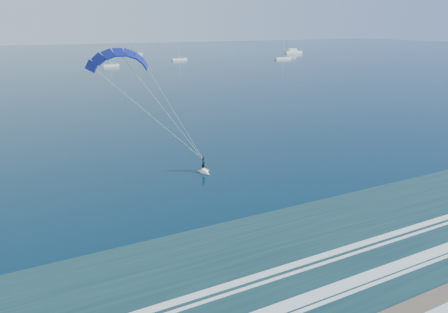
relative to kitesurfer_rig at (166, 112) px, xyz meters
The scene contains 6 objects.
kitesurfer_rig is the anchor object (origin of this frame).
motor_yacht 248.32m from the kitesurfer_rig, 50.49° to the left, with size 13.18×3.51×5.69m.
sailboat_3 158.21m from the kitesurfer_rig, 81.10° to the left, with size 7.20×2.40×10.20m.
sailboat_4 235.87m from the kitesurfer_rig, 76.30° to the left, with size 8.57×2.40×11.67m.
sailboat_5 187.53m from the kitesurfer_rig, 69.08° to the left, with size 8.48×2.40×11.61m.
sailboat_6 198.61m from the kitesurfer_rig, 51.27° to the left, with size 10.10×2.40×13.49m.
Camera 1 is at (-20.80, -13.86, 19.31)m, focal length 32.00 mm.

